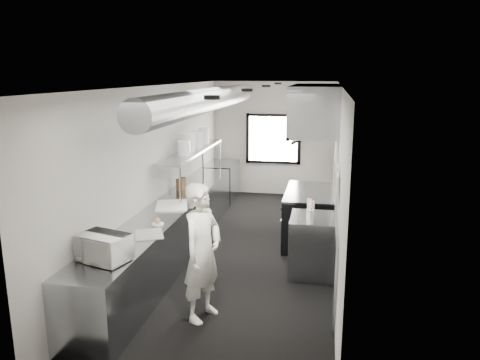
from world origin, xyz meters
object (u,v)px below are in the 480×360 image
at_px(exhaust_hood, 315,109).
at_px(deli_tub_a, 103,247).
at_px(microwave, 103,248).
at_px(squeeze_bottle_e, 309,205).
at_px(line_cook, 202,252).
at_px(squeeze_bottle_d, 312,207).
at_px(far_work_table, 221,181).
at_px(squeeze_bottle_c, 312,210).
at_px(plate_stack_d, 204,136).
at_px(deli_tub_b, 116,237).
at_px(squeeze_bottle_b, 308,214).
at_px(pass_shelf, 193,152).
at_px(knife_block, 181,184).
at_px(small_plate, 158,224).
at_px(cutting_board, 172,205).
at_px(squeeze_bottle_a, 311,217).
at_px(plate_stack_c, 197,140).
at_px(prep_counter, 171,232).
at_px(range, 308,216).
at_px(plate_stack_b, 188,142).
at_px(plate_stack_a, 184,148).
at_px(bottle_station, 312,245).

xyz_separation_m(exhaust_hood, deli_tub_a, (-2.39, -3.24, -1.44)).
height_order(microwave, squeeze_bottle_e, microwave).
distance_m(line_cook, squeeze_bottle_d, 2.15).
bearing_deg(deli_tub_a, far_work_table, 88.54).
relative_size(far_work_table, squeeze_bottle_d, 5.98).
relative_size(line_cook, squeeze_bottle_c, 8.63).
distance_m(plate_stack_d, squeeze_bottle_d, 3.33).
bearing_deg(deli_tub_b, plate_stack_d, 88.32).
relative_size(deli_tub_a, squeeze_bottle_b, 0.84).
bearing_deg(microwave, pass_shelf, 107.00).
relative_size(knife_block, squeeze_bottle_d, 1.11).
height_order(deli_tub_b, squeeze_bottle_b, squeeze_bottle_b).
height_order(far_work_table, squeeze_bottle_b, squeeze_bottle_b).
bearing_deg(knife_block, squeeze_bottle_c, -12.32).
bearing_deg(line_cook, small_plate, 67.67).
height_order(cutting_board, squeeze_bottle_d, squeeze_bottle_d).
xyz_separation_m(pass_shelf, cutting_board, (0.08, -1.54, -0.62)).
xyz_separation_m(small_plate, squeeze_bottle_a, (2.14, 0.45, 0.09)).
height_order(squeeze_bottle_a, squeeze_bottle_e, squeeze_bottle_a).
bearing_deg(plate_stack_c, squeeze_bottle_b, -43.39).
relative_size(prep_counter, squeeze_bottle_d, 29.92).
bearing_deg(exhaust_hood, plate_stack_c, 165.49).
bearing_deg(knife_block, range, 18.80).
bearing_deg(range, plate_stack_b, 177.44).
relative_size(pass_shelf, plate_stack_a, 11.78).
xyz_separation_m(prep_counter, line_cook, (1.03, -1.79, 0.41)).
bearing_deg(squeeze_bottle_b, knife_block, 150.08).
height_order(range, squeeze_bottle_e, squeeze_bottle_e).
height_order(prep_counter, deli_tub_b, deli_tub_b).
bearing_deg(prep_counter, plate_stack_b, 92.87).
xyz_separation_m(range, knife_block, (-2.32, -0.19, 0.54)).
bearing_deg(deli_tub_a, microwave, -61.41).
relative_size(deli_tub_b, squeeze_bottle_c, 0.67).
bearing_deg(knife_block, small_plate, -67.78).
xyz_separation_m(exhaust_hood, squeeze_bottle_b, (-0.00, -1.56, -1.41)).
relative_size(microwave, small_plate, 2.97).
bearing_deg(deli_tub_a, squeeze_bottle_d, 39.43).
xyz_separation_m(range, plate_stack_c, (-2.22, 0.59, 1.25)).
xyz_separation_m(far_work_table, small_plate, (0.15, -4.67, 0.46)).
bearing_deg(small_plate, bottle_station, 19.76).
distance_m(squeeze_bottle_b, squeeze_bottle_d, 0.31).
relative_size(microwave, plate_stack_d, 1.56).
height_order(squeeze_bottle_c, squeeze_bottle_d, same).
bearing_deg(plate_stack_a, microwave, -89.45).
bearing_deg(bottle_station, squeeze_bottle_a, -92.79).
bearing_deg(squeeze_bottle_a, microwave, -141.53).
bearing_deg(deli_tub_a, range, 54.24).
distance_m(squeeze_bottle_c, squeeze_bottle_e, 0.30).
height_order(bottle_station, line_cook, line_cook).
bearing_deg(squeeze_bottle_b, small_plate, -163.60).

